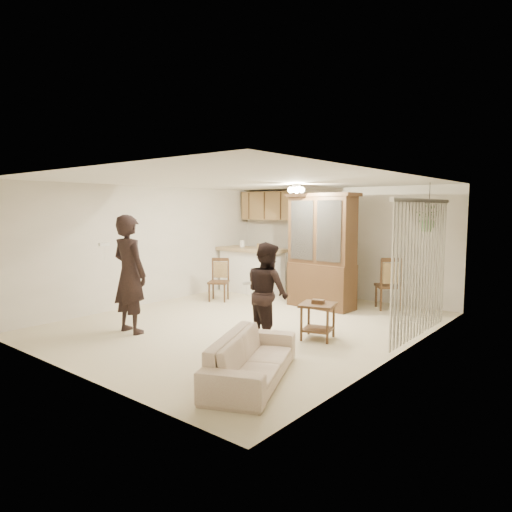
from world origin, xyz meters
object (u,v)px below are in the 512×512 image
Objects in this scene: child at (267,299)px; chair_hutch_right at (388,294)px; side_table at (318,321)px; chair_hutch_left at (342,286)px; sofa at (252,350)px; china_hutch at (322,252)px; chair_bar at (219,289)px; adult at (130,278)px.

child is 1.27× the size of chair_hutch_right.
chair_hutch_left reaches higher than side_table.
sofa is at bearing 55.33° from chair_hutch_right.
china_hutch is 1.59m from chair_hutch_right.
chair_bar is (-3.56, 3.14, -0.10)m from sofa.
sofa is at bearing -22.06° from chair_hutch_left.
chair_hutch_right is at bearing 35.60° from china_hutch.
adult is 2.94m from chair_bar.
chair_hutch_right is at bearing -121.21° from adult.
chair_hutch_right is at bearing 90.42° from side_table.
child reaches higher than chair_hutch_right.
chair_hutch_left reaches higher than chair_bar.
chair_bar is at bearing -12.40° from child.
chair_hutch_left is (-0.66, 3.53, -0.35)m from child.
chair_bar is (-2.76, 1.82, -0.41)m from child.
side_table is (1.15, -2.01, -0.86)m from china_hutch.
chair_bar reaches higher than sofa.
adult reaches higher than sofa.
chair_hutch_left is at bearing 93.12° from china_hutch.
adult is 3.90m from china_hutch.
adult is 1.69× the size of chair_hutch_right.
sofa is at bearing 172.27° from adult.
child reaches higher than chair_bar.
chair_bar is 3.60m from chair_hutch_right.
chair_hutch_left is (1.43, 4.50, -0.57)m from adult.
side_table is 2.75m from chair_hutch_right.
china_hutch is at bearing -8.36° from chair_bar.
chair_hutch_right is at bearing 44.02° from chair_hutch_left.
chair_bar is 0.81× the size of chair_hutch_left.
chair_bar is (-0.67, 2.79, -0.64)m from adult.
china_hutch is 2.44m from chair_bar.
child is 1.17× the size of chair_hutch_left.
adult is 5.09m from chair_hutch_right.
sofa is 4.31m from china_hutch.
china_hutch is (-1.44, 3.98, 0.79)m from sofa.
sofa is 4.75m from chair_bar.
child reaches higher than side_table.
china_hutch is 2.50× the size of chair_bar.
chair_hutch_left reaches higher than chair_hutch_right.
adult is 1.33× the size of child.
adult is 2.31m from child.
adult is at bearing -56.38° from chair_hutch_left.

